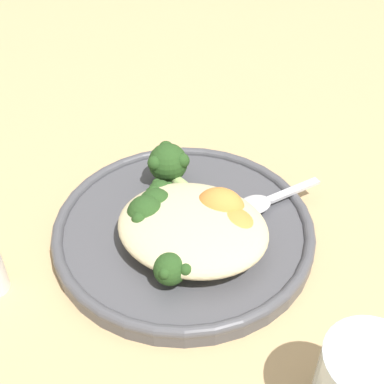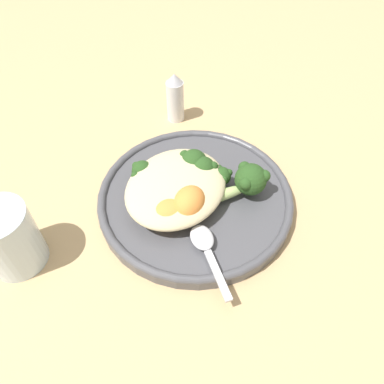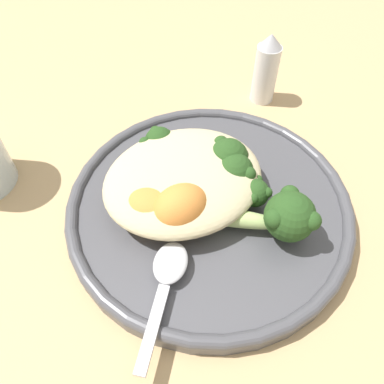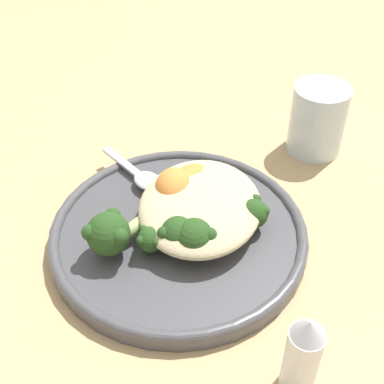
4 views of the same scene
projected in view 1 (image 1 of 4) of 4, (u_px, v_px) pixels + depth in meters
The scene contains 12 objects.
ground_plane at pixel (204, 234), 0.57m from camera, with size 4.00×4.00×0.00m, color tan.
plate at pixel (184, 229), 0.56m from camera, with size 0.27×0.27×0.02m.
quinoa_mound at pixel (192, 227), 0.52m from camera, with size 0.15×0.13×0.03m, color beige.
broccoli_stalk_0 at pixel (174, 170), 0.59m from camera, with size 0.11×0.09×0.04m.
broccoli_stalk_1 at pixel (172, 198), 0.56m from camera, with size 0.09×0.03×0.03m.
broccoli_stalk_2 at pixel (163, 207), 0.54m from camera, with size 0.08×0.05×0.04m.
broccoli_stalk_3 at pixel (154, 215), 0.53m from camera, with size 0.08×0.07×0.04m.
broccoli_stalk_4 at pixel (168, 235), 0.52m from camera, with size 0.06×0.08×0.03m.
broccoli_stalk_5 at pixel (181, 259), 0.49m from camera, with size 0.03×0.12×0.03m.
sweet_potato_chunk_0 at pixel (234, 227), 0.52m from camera, with size 0.06×0.04×0.03m, color orange.
sweet_potato_chunk_1 at pixel (219, 210), 0.53m from camera, with size 0.05×0.04×0.04m, color orange.
spoon at pixel (262, 202), 0.57m from camera, with size 0.08×0.10×0.01m.
Camera 1 is at (-0.14, 0.38, 0.40)m, focal length 50.00 mm.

